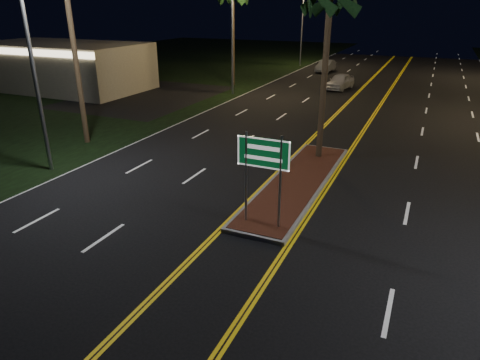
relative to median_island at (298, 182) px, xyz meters
The scene contains 11 objects.
ground 7.00m from the median_island, 90.00° to the right, with size 120.00×120.00×0.00m, color black.
grass_left 34.99m from the median_island, 149.04° to the left, with size 40.00×110.00×0.01m, color black.
median_island is the anchor object (origin of this frame).
highway_sign 4.80m from the median_island, 90.00° to the right, with size 1.80×0.08×3.20m.
commercial_building 29.13m from the median_island, 153.45° to the left, with size 15.00×8.12×4.00m.
streetlight_left_near 12.36m from the median_island, 164.22° to the right, with size 1.91×0.44×9.00m.
streetlight_left_mid 20.80m from the median_island, 121.98° to the left, with size 1.91×0.44×9.00m.
streetlight_left_far 38.89m from the median_island, 106.00° to the left, with size 1.91×0.44×9.00m.
palm_median 8.00m from the median_island, 90.00° to the left, with size 2.40×2.40×8.30m.
car_near 23.17m from the median_island, 97.57° to the left, with size 2.05×4.79×1.60m, color silver.
car_far 33.74m from the median_island, 101.63° to the left, with size 1.93×4.50×1.50m, color #9A9EA3.
Camera 1 is at (4.63, -9.40, 7.13)m, focal length 32.00 mm.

